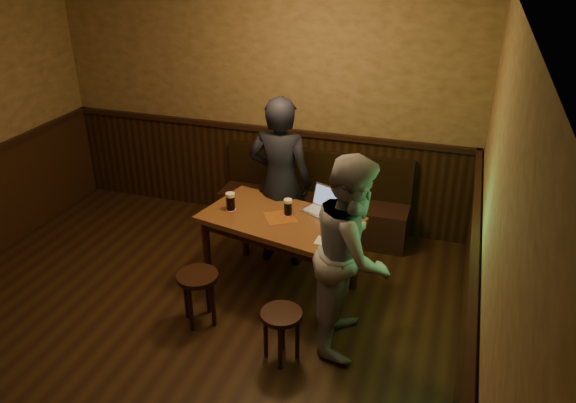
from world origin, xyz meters
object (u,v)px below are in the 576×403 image
Objects in this scene: pint_right at (330,223)px; laptop at (323,205)px; bench at (314,207)px; person_grey at (352,253)px; person_suit at (280,183)px; pint_left at (230,201)px; stool_left at (198,284)px; pint_mid at (288,207)px; pub_table at (280,227)px; stool_right at (281,322)px.

laptop reaches higher than pint_right.
bench is 1.54m from pint_right.
person_grey is (0.46, -0.81, 0.02)m from laptop.
pint_left is at bearing 53.49° from person_suit.
stool_left is at bearing -148.81° from pint_right.
person_suit is at bearing 117.49° from pint_mid.
pint_right is 0.41m from laptop.
pint_mid reaches higher than pub_table.
stool_right is 2.68× the size of pint_right.
bench is at bearing 67.27° from pint_left.
stool_right is at bearing -67.57° from laptop.
pint_right reaches higher than pint_mid.
stool_right is 0.80m from person_grey.
person_suit is (-0.22, 0.42, 0.04)m from pint_mid.
bench reaches higher than stool_right.
person_grey is (0.98, -1.05, -0.05)m from person_suit.
bench reaches higher than pint_mid.
laptop is at bearing 25.88° from person_grey.
pint_right is at bearing -23.74° from pint_mid.
pint_right reaches higher than bench.
laptop reaches higher than stool_left.
pint_mid is 0.40× the size of laptop.
pint_mid is at bearing 115.59° from person_suit.
person_suit is (-0.52, 0.24, 0.07)m from laptop.
person_grey reaches higher than pint_right.
pint_mid is at bearing -87.33° from bench.
pint_left is 0.10× the size of person_grey.
person_suit is (-0.51, 1.49, 0.54)m from stool_right.
pub_table is at bearing 166.28° from pint_right.
laptop reaches higher than bench.
person_grey is at bearing -55.20° from pint_right.
person_suit reaches higher than pub_table.
stool_right is at bearing -81.26° from bench.
bench is at bearing -104.97° from person_suit.
pint_left is at bearing 130.58° from stool_right.
pint_mid is 0.99m from person_grey.
bench is 2.04m from stool_left.
pint_left is at bearing -140.64° from laptop.
pint_left is at bearing 172.80° from pint_right.
person_grey reaches higher than pub_table.
person_suit is (-0.68, 0.62, 0.04)m from pint_right.
pint_mid is (0.05, -1.14, 0.55)m from bench.
stool_left is 1.42m from person_grey.
bench is 0.95m from person_suit.
laptop is at bearing 30.49° from pint_mid.
pint_mid is (0.56, 0.07, -0.01)m from pint_left.
bench is at bearing 98.74° from stool_right.
stool_right is at bearing 128.94° from person_grey.
person_grey reaches higher than pint_mid.
person_suit is at bearing 120.83° from pub_table.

